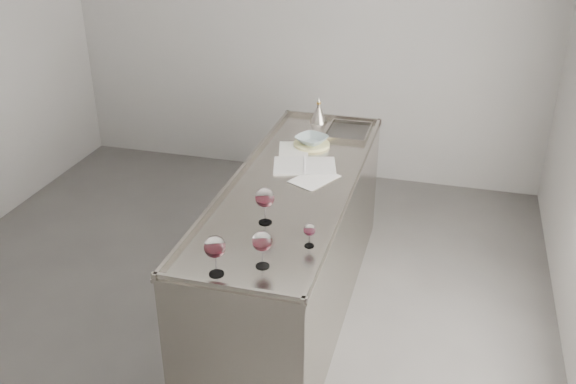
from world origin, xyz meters
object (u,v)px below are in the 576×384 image
(wine_glass_middle, at_px, (265,199))
(ceramic_bowl, at_px, (312,140))
(wine_glass_left, at_px, (215,248))
(wine_glass_small, at_px, (310,231))
(wine_glass_right, at_px, (262,242))
(notebook, at_px, (305,166))
(counter, at_px, (293,246))
(wine_funnel, at_px, (319,115))

(wine_glass_middle, xyz_separation_m, ceramic_bowl, (-0.01, 1.14, -0.10))
(wine_glass_left, height_order, wine_glass_small, wine_glass_left)
(wine_glass_right, relative_size, wine_glass_small, 1.49)
(wine_glass_right, relative_size, notebook, 0.42)
(counter, height_order, wine_glass_small, wine_glass_small)
(wine_glass_small, distance_m, wine_funnel, 1.83)
(wine_glass_small, xyz_separation_m, wine_funnel, (-0.36, 1.79, -0.03))
(wine_glass_middle, bearing_deg, ceramic_bowl, 90.54)
(wine_glass_small, bearing_deg, counter, 111.16)
(notebook, bearing_deg, wine_glass_right, -100.44)
(wine_glass_middle, relative_size, wine_funnel, 1.04)
(notebook, distance_m, wine_funnel, 0.84)
(counter, xyz_separation_m, wine_glass_right, (0.10, -0.96, 0.61))
(counter, bearing_deg, wine_glass_right, -84.16)
(wine_glass_middle, distance_m, wine_glass_small, 0.35)
(wine_funnel, bearing_deg, wine_glass_small, -78.53)
(counter, height_order, ceramic_bowl, ceramic_bowl)
(wine_glass_small, height_order, wine_funnel, wine_funnel)
(wine_glass_small, height_order, notebook, wine_glass_small)
(notebook, xyz_separation_m, wine_funnel, (-0.10, 0.83, 0.06))
(notebook, bearing_deg, ceramic_bowl, 81.63)
(counter, distance_m, wine_glass_middle, 0.82)
(counter, bearing_deg, wine_funnel, 94.67)
(ceramic_bowl, bearing_deg, notebook, -83.76)
(notebook, bearing_deg, wine_glass_middle, -106.71)
(wine_glass_right, xyz_separation_m, wine_funnel, (-0.19, 2.04, -0.08))
(counter, xyz_separation_m, wine_glass_small, (0.27, -0.71, 0.56))
(wine_glass_small, height_order, ceramic_bowl, wine_glass_small)
(wine_funnel, bearing_deg, wine_glass_middle, -87.54)
(counter, distance_m, ceramic_bowl, 0.80)
(wine_glass_left, xyz_separation_m, wine_glass_middle, (0.08, 0.55, 0.00))
(wine_glass_small, relative_size, notebook, 0.28)
(wine_glass_left, xyz_separation_m, ceramic_bowl, (0.07, 1.69, -0.10))
(wine_glass_middle, distance_m, wine_funnel, 1.62)
(counter, bearing_deg, ceramic_bowl, 92.76)
(wine_glass_right, relative_size, wine_funnel, 0.96)
(wine_glass_left, distance_m, wine_glass_middle, 0.55)
(ceramic_bowl, bearing_deg, wine_glass_middle, -89.46)
(wine_glass_middle, distance_m, notebook, 0.80)
(ceramic_bowl, distance_m, wine_funnel, 0.48)
(wine_glass_left, distance_m, wine_funnel, 2.16)
(counter, distance_m, notebook, 0.53)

